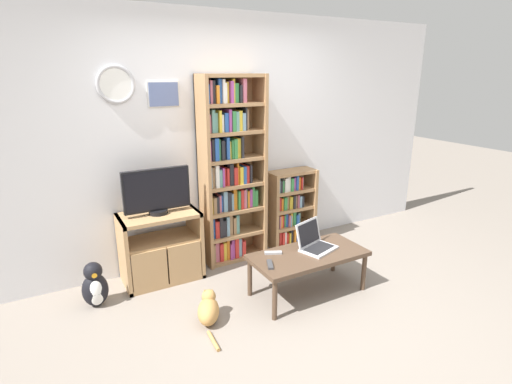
{
  "coord_description": "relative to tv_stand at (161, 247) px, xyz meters",
  "views": [
    {
      "loc": [
        -1.75,
        -2.23,
        2.01
      ],
      "look_at": [
        -0.01,
        0.9,
        0.92
      ],
      "focal_mm": 28.0,
      "sensor_mm": 36.0,
      "label": 1
    }
  ],
  "objects": [
    {
      "name": "remote_near_laptop",
      "position": [
        0.68,
        -0.95,
        0.07
      ],
      "size": [
        0.11,
        0.16,
        0.02
      ],
      "rotation": [
        0.0,
        0.0,
        2.71
      ],
      "color": "#38383A",
      "rests_on": "coffee_table"
    },
    {
      "name": "ground_plane",
      "position": [
        0.81,
        -1.37,
        -0.35
      ],
      "size": [
        18.0,
        18.0,
        0.0
      ],
      "primitive_type": "plane",
      "color": "gray"
    },
    {
      "name": "laptop",
      "position": [
        1.22,
        -0.85,
        0.12
      ],
      "size": [
        0.4,
        0.36,
        0.26
      ],
      "rotation": [
        0.0,
        0.0,
        0.31
      ],
      "color": "silver",
      "rests_on": "coffee_table"
    },
    {
      "name": "bookshelf_tall",
      "position": [
        0.8,
        0.11,
        0.64
      ],
      "size": [
        0.68,
        0.3,
        1.99
      ],
      "color": "#9E754C",
      "rests_on": "ground_plane"
    },
    {
      "name": "remote_far_from_laptop",
      "position": [
        0.82,
        -0.76,
        0.07
      ],
      "size": [
        0.16,
        0.11,
        0.02
      ],
      "rotation": [
        0.0,
        0.0,
        4.27
      ],
      "color": "#99999E",
      "rests_on": "coffee_table"
    },
    {
      "name": "penguin_figurine",
      "position": [
        -0.66,
        -0.18,
        -0.16
      ],
      "size": [
        0.22,
        0.2,
        0.42
      ],
      "color": "black",
      "rests_on": "ground_plane"
    },
    {
      "name": "cat",
      "position": [
        0.13,
        -0.88,
        -0.24
      ],
      "size": [
        0.29,
        0.56,
        0.26
      ],
      "rotation": [
        0.0,
        0.0,
        -0.46
      ],
      "color": "#B78447",
      "rests_on": "ground_plane"
    },
    {
      "name": "tv_stand",
      "position": [
        0.0,
        0.0,
        0.0
      ],
      "size": [
        0.76,
        0.44,
        0.69
      ],
      "color": "tan",
      "rests_on": "ground_plane"
    },
    {
      "name": "television",
      "position": [
        -0.0,
        0.01,
        0.57
      ],
      "size": [
        0.63,
        0.18,
        0.44
      ],
      "color": "black",
      "rests_on": "tv_stand"
    },
    {
      "name": "bookshelf_short",
      "position": [
        1.58,
        0.12,
        0.1
      ],
      "size": [
        0.57,
        0.26,
        0.91
      ],
      "color": "#9E754C",
      "rests_on": "ground_plane"
    },
    {
      "name": "wall_back",
      "position": [
        0.8,
        0.29,
        0.96
      ],
      "size": [
        5.95,
        0.09,
        2.6
      ],
      "color": "silver",
      "rests_on": "ground_plane"
    },
    {
      "name": "coffee_table",
      "position": [
        1.11,
        -0.91,
        0.01
      ],
      "size": [
        1.08,
        0.52,
        0.4
      ],
      "color": "#4C3828",
      "rests_on": "ground_plane"
    }
  ]
}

